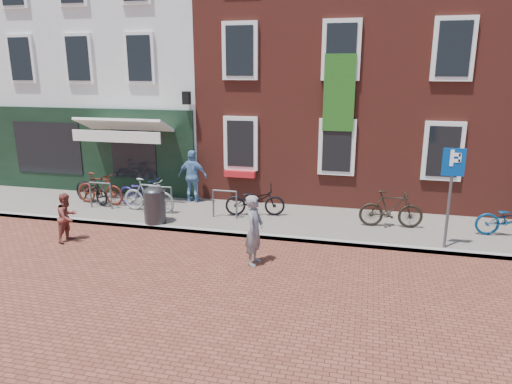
% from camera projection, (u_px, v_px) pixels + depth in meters
% --- Properties ---
extents(ground, '(80.00, 80.00, 0.00)m').
position_uv_depth(ground, '(194.00, 233.00, 12.50)').
color(ground, brown).
extents(sidewalk, '(24.00, 3.00, 0.10)m').
position_uv_depth(sidewalk, '(244.00, 217.00, 13.67)').
color(sidewalk, slate).
rests_on(sidewalk, ground).
extents(building_stucco, '(8.00, 8.00, 9.00)m').
position_uv_depth(building_stucco, '(138.00, 63.00, 19.07)').
color(building_stucco, silver).
rests_on(building_stucco, ground).
extents(building_brick_mid, '(6.00, 8.00, 10.00)m').
position_uv_depth(building_brick_mid, '(308.00, 49.00, 17.33)').
color(building_brick_mid, maroon).
rests_on(building_brick_mid, ground).
extents(building_brick_right, '(6.00, 8.00, 10.00)m').
position_uv_depth(building_brick_right, '(482.00, 47.00, 15.95)').
color(building_brick_right, maroon).
rests_on(building_brick_right, ground).
extents(litter_bin, '(0.60, 0.60, 1.10)m').
position_uv_depth(litter_bin, '(154.00, 203.00, 12.90)').
color(litter_bin, '#313033').
rests_on(litter_bin, sidewalk).
extents(parking_sign, '(0.50, 0.07, 2.43)m').
position_uv_depth(parking_sign, '(451.00, 181.00, 10.82)').
color(parking_sign, '#4C4C4F').
rests_on(parking_sign, sidewalk).
extents(woman, '(0.44, 0.62, 1.60)m').
position_uv_depth(woman, '(254.00, 230.00, 10.36)').
color(woman, slate).
rests_on(woman, ground).
extents(boy, '(0.54, 0.66, 1.26)m').
position_uv_depth(boy, '(67.00, 217.00, 11.80)').
color(boy, brown).
rests_on(boy, ground).
extents(cafe_person, '(1.01, 0.46, 1.69)m').
position_uv_depth(cafe_person, '(193.00, 176.00, 14.90)').
color(cafe_person, '#628EBE').
rests_on(cafe_person, sidewalk).
extents(bicycle_0, '(1.83, 1.30, 0.92)m').
position_uv_depth(bicycle_0, '(91.00, 189.00, 14.88)').
color(bicycle_0, black).
rests_on(bicycle_0, sidewalk).
extents(bicycle_1, '(1.73, 0.63, 1.02)m').
position_uv_depth(bicycle_1, '(100.00, 189.00, 14.72)').
color(bicycle_1, '#501A10').
rests_on(bicycle_1, sidewalk).
extents(bicycle_2, '(1.82, 0.87, 0.92)m').
position_uv_depth(bicycle_2, '(142.00, 192.00, 14.46)').
color(bicycle_2, navy).
rests_on(bicycle_2, sidewalk).
extents(bicycle_3, '(1.72, 0.61, 1.02)m').
position_uv_depth(bicycle_3, '(149.00, 195.00, 13.95)').
color(bicycle_3, gray).
rests_on(bicycle_3, sidewalk).
extents(bicycle_4, '(1.83, 0.98, 0.92)m').
position_uv_depth(bicycle_4, '(255.00, 200.00, 13.59)').
color(bicycle_4, black).
rests_on(bicycle_4, sidewalk).
extents(bicycle_5, '(1.72, 0.61, 1.02)m').
position_uv_depth(bicycle_5, '(391.00, 209.00, 12.57)').
color(bicycle_5, black).
rests_on(bicycle_5, sidewalk).
extents(bicycle_6, '(1.75, 0.64, 0.92)m').
position_uv_depth(bicycle_6, '(512.00, 219.00, 11.86)').
color(bicycle_6, navy).
rests_on(bicycle_6, sidewalk).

